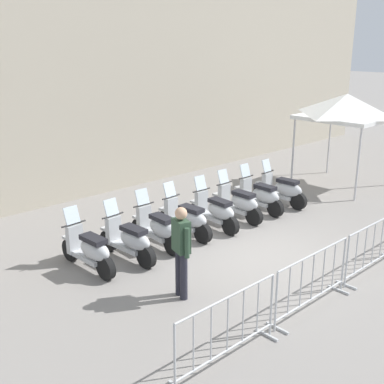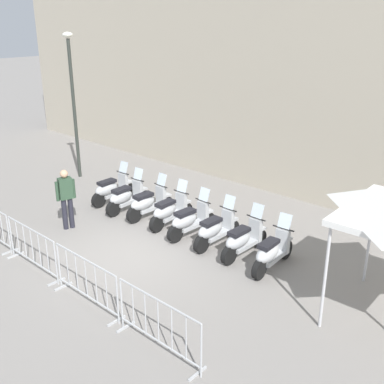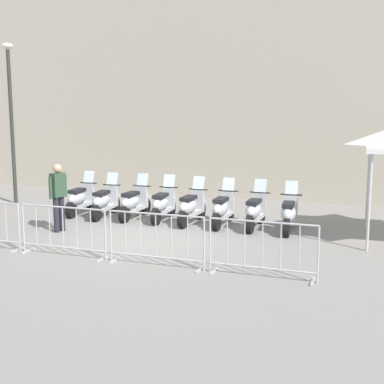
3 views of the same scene
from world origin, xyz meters
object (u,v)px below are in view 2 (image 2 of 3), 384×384
object	(u,v)px
motorcycle_5	(215,230)
motorcycle_6	(243,240)
barrier_segment_1	(32,249)
barrier_segment_2	(86,282)
motorcycle_3	(170,211)
motorcycle_7	(272,252)
street_lamp	(73,91)
motorcycle_4	(190,220)
motorcycle_2	(148,203)
motorcycle_1	(126,197)
barrier_segment_3	(158,325)
motorcycle_0	(111,189)
officer_near_row_end	(66,196)

from	to	relation	value
motorcycle_5	motorcycle_6	size ratio (longest dim) A/B	1.00
barrier_segment_1	barrier_segment_2	world-z (taller)	same
motorcycle_3	motorcycle_7	distance (m)	3.52
motorcycle_7	street_lamp	size ratio (longest dim) A/B	0.33
motorcycle_3	motorcycle_4	size ratio (longest dim) A/B	1.00
motorcycle_4	street_lamp	world-z (taller)	street_lamp
motorcycle_5	motorcycle_6	xyz separation A→B (m)	(0.88, -0.02, 0.00)
motorcycle_2	barrier_segment_2	bearing A→B (deg)	-60.25
motorcycle_1	barrier_segment_3	world-z (taller)	motorcycle_1
motorcycle_0	motorcycle_1	world-z (taller)	same
motorcycle_0	barrier_segment_3	world-z (taller)	motorcycle_0
barrier_segment_1	barrier_segment_3	distance (m)	4.26
motorcycle_5	motorcycle_6	distance (m)	0.88
motorcycle_0	motorcycle_4	xyz separation A→B (m)	(3.51, -0.22, 0.00)
motorcycle_5	motorcycle_6	world-z (taller)	same
motorcycle_4	motorcycle_5	xyz separation A→B (m)	(0.88, -0.00, 0.00)
motorcycle_3	motorcycle_6	bearing A→B (deg)	-3.33
motorcycle_4	barrier_segment_2	size ratio (longest dim) A/B	0.84
motorcycle_2	motorcycle_6	world-z (taller)	same
barrier_segment_1	street_lamp	xyz separation A→B (m)	(-4.84, 4.90, 2.64)
barrier_segment_3	officer_near_row_end	world-z (taller)	officer_near_row_end
motorcycle_1	motorcycle_7	xyz separation A→B (m)	(5.27, -0.18, 0.00)
barrier_segment_3	street_lamp	distance (m)	10.73
motorcycle_3	motorcycle_6	world-z (taller)	same
street_lamp	officer_near_row_end	distance (m)	5.13
officer_near_row_end	motorcycle_3	bearing A→B (deg)	44.03
motorcycle_1	motorcycle_4	world-z (taller)	same
motorcycle_3	motorcycle_0	bearing A→B (deg)	178.07
motorcycle_5	motorcycle_2	bearing A→B (deg)	176.79
motorcycle_0	motorcycle_3	size ratio (longest dim) A/B	1.00
motorcycle_0	motorcycle_4	size ratio (longest dim) A/B	1.00
motorcycle_6	street_lamp	world-z (taller)	street_lamp
motorcycle_0	street_lamp	world-z (taller)	street_lamp
motorcycle_6	barrier_segment_1	world-z (taller)	motorcycle_6
motorcycle_6	street_lamp	size ratio (longest dim) A/B	0.33
motorcycle_4	motorcycle_6	xyz separation A→B (m)	(1.76, -0.02, 0.00)
barrier_segment_2	motorcycle_1	bearing A→B (deg)	129.02
motorcycle_5	motorcycle_7	xyz separation A→B (m)	(1.76, -0.12, 0.00)
motorcycle_5	officer_near_row_end	world-z (taller)	officer_near_row_end
motorcycle_1	motorcycle_5	xyz separation A→B (m)	(3.51, -0.06, 0.00)
street_lamp	motorcycle_5	bearing A→B (deg)	-8.96
motorcycle_7	motorcycle_1	bearing A→B (deg)	178.08
motorcycle_2	barrier_segment_1	world-z (taller)	motorcycle_2
barrier_segment_3	street_lamp	xyz separation A→B (m)	(-9.10, 5.04, 2.64)
motorcycle_1	motorcycle_6	distance (m)	4.39
motorcycle_2	motorcycle_7	world-z (taller)	same
motorcycle_2	motorcycle_6	distance (m)	3.52
motorcycle_1	motorcycle_6	world-z (taller)	same
motorcycle_2	officer_near_row_end	bearing A→B (deg)	-120.23
motorcycle_1	officer_near_row_end	bearing A→B (deg)	-98.62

